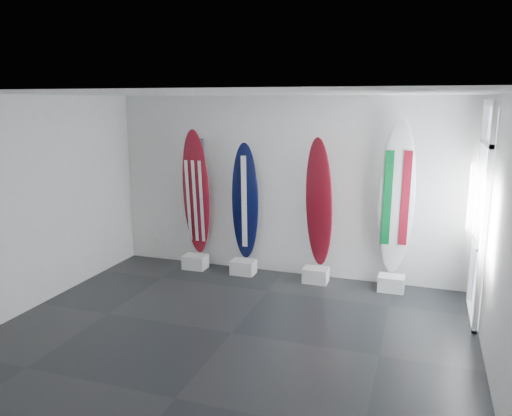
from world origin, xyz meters
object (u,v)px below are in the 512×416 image
(surfboard_usa, at_px, (196,193))
(surfboard_swiss, at_px, (319,203))
(surfboard_navy, at_px, (245,202))
(surfboard_italy, at_px, (397,198))

(surfboard_usa, bearing_deg, surfboard_swiss, 0.24)
(surfboard_navy, height_order, surfboard_italy, surfboard_italy)
(surfboard_navy, bearing_deg, surfboard_italy, -7.78)
(surfboard_usa, xyz_separation_m, surfboard_italy, (3.37, 0.00, 0.11))
(surfboard_swiss, distance_m, surfboard_italy, 1.21)
(surfboard_navy, bearing_deg, surfboard_swiss, -7.78)
(surfboard_swiss, bearing_deg, surfboard_usa, -163.02)
(surfboard_navy, distance_m, surfboard_italy, 2.47)
(surfboard_usa, distance_m, surfboard_swiss, 2.17)
(surfboard_italy, bearing_deg, surfboard_usa, 170.30)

